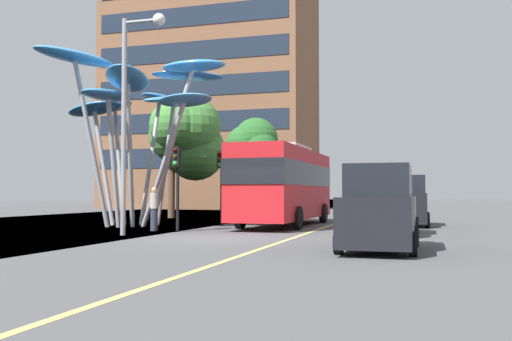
% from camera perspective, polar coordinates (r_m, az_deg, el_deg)
% --- Properties ---
extents(ground, '(120.00, 240.00, 0.10)m').
position_cam_1_polar(ground, '(19.11, -6.83, -6.89)').
color(ground, '#4C4C4F').
extents(red_bus, '(2.80, 10.01, 3.68)m').
position_cam_1_polar(red_bus, '(26.07, 2.90, -1.15)').
color(red_bus, red).
rests_on(red_bus, ground).
extents(leaf_sculpture, '(8.67, 8.77, 7.83)m').
position_cam_1_polar(leaf_sculpture, '(26.39, -11.60, 7.20)').
color(leaf_sculpture, '#9EA0A5').
rests_on(leaf_sculpture, ground).
extents(traffic_light_kerb_near, '(0.28, 0.42, 3.32)m').
position_cam_1_polar(traffic_light_kerb_near, '(22.56, -7.97, 0.08)').
color(traffic_light_kerb_near, black).
rests_on(traffic_light_kerb_near, ground).
extents(traffic_light_kerb_far, '(0.28, 0.42, 3.43)m').
position_cam_1_polar(traffic_light_kerb_far, '(25.86, -3.56, -0.06)').
color(traffic_light_kerb_far, black).
rests_on(traffic_light_kerb_far, ground).
extents(car_parked_near, '(1.95, 4.31, 2.23)m').
position_cam_1_polar(car_parked_near, '(15.24, 12.28, -3.96)').
color(car_parked_near, black).
rests_on(car_parked_near, ground).
extents(car_parked_mid, '(1.93, 3.97, 2.08)m').
position_cam_1_polar(car_parked_mid, '(21.15, 13.34, -3.62)').
color(car_parked_mid, silver).
rests_on(car_parked_mid, ground).
extents(car_parked_far, '(1.91, 4.47, 2.29)m').
position_cam_1_polar(car_parked_far, '(26.83, 15.00, -3.11)').
color(car_parked_far, black).
rests_on(car_parked_far, ground).
extents(street_lamp, '(1.67, 0.44, 7.82)m').
position_cam_1_polar(street_lamp, '(20.78, -12.24, 7.41)').
color(street_lamp, gray).
rests_on(street_lamp, ground).
extents(tree_pavement_near, '(4.40, 4.89, 7.43)m').
position_cam_1_polar(tree_pavement_near, '(34.60, -7.06, 3.52)').
color(tree_pavement_near, brown).
rests_on(tree_pavement_near, ground).
extents(tree_pavement_far, '(4.11, 3.62, 7.37)m').
position_cam_1_polar(tree_pavement_far, '(44.01, -0.27, 2.70)').
color(tree_pavement_far, brown).
rests_on(tree_pavement_far, ground).
extents(pedestrian, '(0.34, 0.34, 1.73)m').
position_cam_1_polar(pedestrian, '(22.85, -10.20, -3.81)').
color(pedestrian, '#2D3342').
rests_on(pedestrian, ground).
extents(backdrop_building, '(19.79, 11.36, 26.10)m').
position_cam_1_polar(backdrop_building, '(58.30, -4.41, 9.16)').
color(backdrop_building, brown).
rests_on(backdrop_building, ground).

